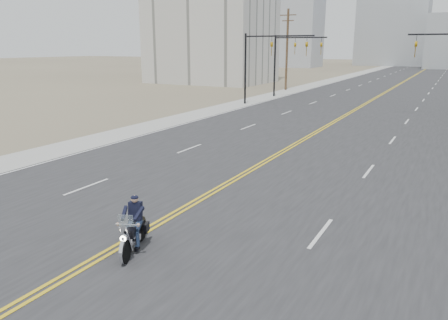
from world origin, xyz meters
TOP-DOWN VIEW (x-y plane):
  - ground_plane at (0.00, 0.00)m, footprint 400.00×400.00m
  - road at (0.00, 70.00)m, footprint 20.00×200.00m
  - sidewalk_left at (-11.50, 70.00)m, footprint 3.00×200.00m
  - traffic_mast_left at (-8.98, 32.00)m, footprint 7.10×0.26m
  - traffic_mast_far at (-9.31, 40.00)m, footprint 6.10×0.26m
  - utility_pole_left at (-12.50, 48.00)m, footprint 2.20×0.30m
  - haze_bldg_a at (-35.00, 115.00)m, footprint 14.00×12.00m
  - haze_bldg_d at (-12.00, 140.00)m, footprint 20.00×15.00m
  - haze_bldg_f at (-50.00, 130.00)m, footprint 12.00×12.00m
  - motorcyclist at (0.56, 0.31)m, footprint 1.57×2.22m

SIDE VIEW (x-z plane):
  - ground_plane at x=0.00m, z-range 0.00..0.00m
  - road at x=0.00m, z-range 0.00..0.01m
  - sidewalk_left at x=-11.50m, z-range 0.00..0.01m
  - motorcyclist at x=0.56m, z-range 0.00..1.60m
  - traffic_mast_far at x=-9.31m, z-range 1.37..8.37m
  - traffic_mast_left at x=-8.98m, z-range 1.44..8.44m
  - utility_pole_left at x=-12.50m, z-range 0.23..10.73m
  - haze_bldg_f at x=-50.00m, z-range 0.00..16.00m
  - haze_bldg_a at x=-35.00m, z-range 0.00..22.00m
  - haze_bldg_d at x=-12.00m, z-range 0.00..26.00m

